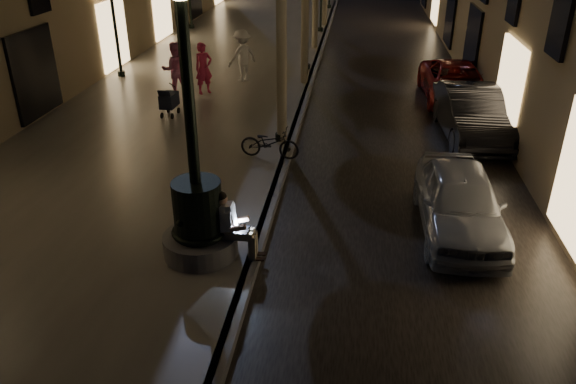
# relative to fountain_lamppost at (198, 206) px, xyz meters

# --- Properties ---
(ground) EXTENTS (120.00, 120.00, 0.00)m
(ground) POSITION_rel_fountain_lamppost_xyz_m (1.00, 13.00, -1.21)
(ground) COLOR black
(ground) RESTS_ON ground
(cobble_lane) EXTENTS (6.00, 45.00, 0.02)m
(cobble_lane) POSITION_rel_fountain_lamppost_xyz_m (4.00, 13.00, -1.20)
(cobble_lane) COLOR black
(cobble_lane) RESTS_ON ground
(promenade) EXTENTS (8.00, 45.00, 0.20)m
(promenade) POSITION_rel_fountain_lamppost_xyz_m (-3.00, 13.00, -1.11)
(promenade) COLOR slate
(promenade) RESTS_ON ground
(curb_strip) EXTENTS (0.25, 45.00, 0.20)m
(curb_strip) POSITION_rel_fountain_lamppost_xyz_m (1.00, 13.00, -1.11)
(curb_strip) COLOR #59595B
(curb_strip) RESTS_ON ground
(fountain_lamppost) EXTENTS (1.40, 1.40, 5.21)m
(fountain_lamppost) POSITION_rel_fountain_lamppost_xyz_m (0.00, 0.00, 0.00)
(fountain_lamppost) COLOR #59595B
(fountain_lamppost) RESTS_ON promenade
(seated_man_laptop) EXTENTS (0.96, 0.33, 1.34)m
(seated_man_laptop) POSITION_rel_fountain_lamppost_xyz_m (0.61, -0.00, -0.30)
(seated_man_laptop) COLOR tan
(seated_man_laptop) RESTS_ON promenade
(lamp_curb_a) EXTENTS (0.36, 0.36, 4.81)m
(lamp_curb_a) POSITION_rel_fountain_lamppost_xyz_m (0.70, 6.00, 2.02)
(lamp_curb_a) COLOR black
(lamp_curb_a) RESTS_ON promenade
(stroller) EXTENTS (0.46, 1.01, 1.02)m
(stroller) POSITION_rel_fountain_lamppost_xyz_m (-3.03, 7.62, -0.50)
(stroller) COLOR black
(stroller) RESTS_ON promenade
(car_front) EXTENTS (1.65, 4.01, 1.36)m
(car_front) POSITION_rel_fountain_lamppost_xyz_m (5.00, 1.83, -0.53)
(car_front) COLOR #94979B
(car_front) RESTS_ON ground
(car_second) EXTENTS (1.83, 4.54, 1.47)m
(car_second) POSITION_rel_fountain_lamppost_xyz_m (6.13, 7.41, -0.48)
(car_second) COLOR black
(car_second) RESTS_ON ground
(car_third) EXTENTS (2.29, 4.73, 1.30)m
(car_third) POSITION_rel_fountain_lamppost_xyz_m (6.20, 11.00, -0.56)
(car_third) COLOR maroon
(car_third) RESTS_ON ground
(pedestrian_red) EXTENTS (0.77, 0.74, 1.77)m
(pedestrian_red) POSITION_rel_fountain_lamppost_xyz_m (-2.56, 10.18, -0.13)
(pedestrian_red) COLOR #C0264D
(pedestrian_red) RESTS_ON promenade
(pedestrian_pink) EXTENTS (1.11, 1.00, 1.86)m
(pedestrian_pink) POSITION_rel_fountain_lamppost_xyz_m (-3.45, 9.74, -0.08)
(pedestrian_pink) COLOR pink
(pedestrian_pink) RESTS_ON promenade
(pedestrian_white) EXTENTS (1.35, 1.39, 1.91)m
(pedestrian_white) POSITION_rel_fountain_lamppost_xyz_m (-1.54, 11.95, -0.06)
(pedestrian_white) COLOR silver
(pedestrian_white) RESTS_ON promenade
(bicycle) EXTENTS (1.62, 0.70, 0.82)m
(bicycle) POSITION_rel_fountain_lamppost_xyz_m (0.60, 4.72, -0.60)
(bicycle) COLOR black
(bicycle) RESTS_ON promenade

